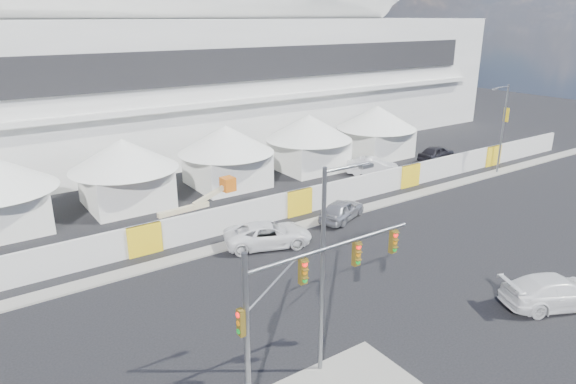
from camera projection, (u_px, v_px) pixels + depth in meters
ground at (373, 332)px, 24.55m from camera, size 160.00×160.00×0.00m
far_curb at (441, 187)px, 44.99m from camera, size 80.00×1.20×0.12m
stadium at (180, 61)px, 58.46m from camera, size 80.00×24.80×21.98m
tent_row at (178, 158)px, 42.48m from camera, size 53.40×8.40×5.40m
hoarding_fence at (299, 202)px, 38.73m from camera, size 70.00×0.25×2.00m
scaffold_tower at (435, 76)px, 75.30m from camera, size 4.40×4.40×12.00m
sedan_silver at (342, 210)px, 37.81m from camera, size 3.43×4.92×1.56m
pickup_curb at (268, 234)px, 33.51m from camera, size 4.41×6.28×1.59m
pickup_near at (556, 291)px, 26.51m from camera, size 4.51×6.20×1.67m
lot_car_a at (373, 166)px, 48.60m from camera, size 4.57×4.80×1.62m
lot_car_b at (436, 153)px, 53.25m from camera, size 2.62×5.02×1.63m
traffic_mast at (290, 308)px, 19.56m from camera, size 8.27×0.63×6.46m
streetlight_median at (327, 258)px, 20.27m from camera, size 2.46×0.25×8.89m
streetlight_curb at (502, 123)px, 47.63m from camera, size 2.50×0.56×8.43m
boom_lift at (178, 225)px, 34.55m from camera, size 7.01×1.82×3.54m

